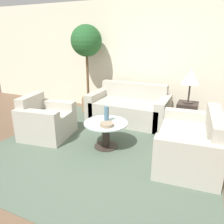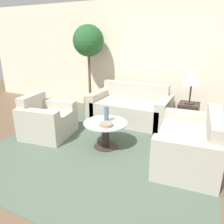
{
  "view_description": "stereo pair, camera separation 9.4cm",
  "coord_description": "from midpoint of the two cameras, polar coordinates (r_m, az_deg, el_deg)",
  "views": [
    {
      "loc": [
        1.33,
        -2.26,
        1.79
      ],
      "look_at": [
        -0.13,
        1.0,
        0.55
      ],
      "focal_mm": 35.0,
      "sensor_mm": 36.0,
      "label": 1
    },
    {
      "loc": [
        1.42,
        -2.22,
        1.79
      ],
      "look_at": [
        -0.13,
        1.0,
        0.55
      ],
      "focal_mm": 35.0,
      "sensor_mm": 36.0,
      "label": 2
    }
  ],
  "objects": [
    {
      "name": "vase",
      "position": [
        3.6,
        -2.2,
        -0.54
      ],
      "size": [
        0.08,
        0.08,
        0.26
      ],
      "color": "slate",
      "rests_on": "coffee_table"
    },
    {
      "name": "bowl",
      "position": [
        3.45,
        -2.19,
        -3.3
      ],
      "size": [
        0.22,
        0.22,
        0.05
      ],
      "color": "gray",
      "rests_on": "coffee_table"
    },
    {
      "name": "sofa_main",
      "position": [
        4.84,
        4.0,
        0.94
      ],
      "size": [
        1.71,
        0.88,
        0.81
      ],
      "color": "#B2AD9E",
      "rests_on": "ground_plane"
    },
    {
      "name": "loveseat",
      "position": [
        3.45,
        19.54,
        -7.99
      ],
      "size": [
        0.95,
        1.43,
        0.79
      ],
      "rotation": [
        0.0,
        0.0,
        -1.49
      ],
      "color": "#B2AD9E",
      "rests_on": "ground_plane"
    },
    {
      "name": "wall_back",
      "position": [
        5.22,
        9.08,
        13.53
      ],
      "size": [
        10.0,
        0.06,
        2.6
      ],
      "color": "beige",
      "rests_on": "ground_plane"
    },
    {
      "name": "table_lamp",
      "position": [
        4.27,
        19.33,
        8.54
      ],
      "size": [
        0.35,
        0.35,
        0.63
      ],
      "color": "#332823",
      "rests_on": "side_table"
    },
    {
      "name": "ground_plane",
      "position": [
        3.18,
        -6.29,
        -15.24
      ],
      "size": [
        14.0,
        14.0,
        0.0
      ],
      "primitive_type": "plane",
      "color": "brown"
    },
    {
      "name": "armchair",
      "position": [
        4.28,
        -17.7,
        -2.42
      ],
      "size": [
        0.92,
        0.95,
        0.77
      ],
      "rotation": [
        0.0,
        0.0,
        1.71
      ],
      "color": "#B2AD9E",
      "rests_on": "ground_plane"
    },
    {
      "name": "potted_plant",
      "position": [
        5.33,
        -7.19,
        16.39
      ],
      "size": [
        0.72,
        0.72,
        2.06
      ],
      "color": "#93704C",
      "rests_on": "ground_plane"
    },
    {
      "name": "side_table",
      "position": [
        4.47,
        18.24,
        -1.38
      ],
      "size": [
        0.37,
        0.37,
        0.6
      ],
      "color": "#332823",
      "rests_on": "ground_plane"
    },
    {
      "name": "coffee_table",
      "position": [
        3.67,
        -2.35,
        -5.04
      ],
      "size": [
        0.73,
        0.73,
        0.45
      ],
      "color": "#332823",
      "rests_on": "ground_plane"
    },
    {
      "name": "rug",
      "position": [
        3.79,
        -2.29,
        -8.96
      ],
      "size": [
        3.6,
        3.53,
        0.01
      ],
      "color": "#4C5B4C",
      "rests_on": "ground_plane"
    }
  ]
}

